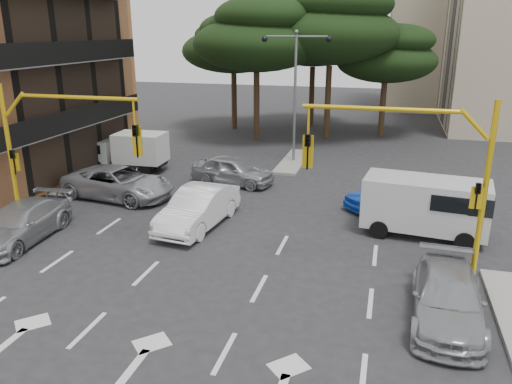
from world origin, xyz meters
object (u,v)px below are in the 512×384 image
Objects in this scene: car_silver_wagon at (20,223)px; box_truck_a at (128,152)px; car_silver_cross_b at (233,170)px; signal_mast_left at (48,142)px; street_lamp_center at (295,74)px; car_blue_compact at (385,193)px; car_silver_cross_a at (118,183)px; car_white_hatch at (198,208)px; van_white at (425,207)px; signal_mast_right at (425,166)px; car_silver_parked at (447,298)px.

car_silver_wagon is 10.39m from box_truck_a.
box_truck_a is (-6.71, 0.95, 0.38)m from car_silver_cross_b.
street_lamp_center reaches higher than signal_mast_left.
street_lamp_center is at bearing 174.26° from car_blue_compact.
car_silver_wagon is 0.89× the size of car_silver_cross_a.
street_lamp_center is 1.56× the size of car_silver_wagon.
street_lamp_center is 17.39m from car_silver_wagon.
signal_mast_left is 10.26m from box_truck_a.
box_truck_a is (-1.00, 10.33, 0.42)m from car_silver_wagon.
car_white_hatch is 1.21× the size of car_blue_compact.
signal_mast_left reaches higher than box_truck_a.
car_silver_cross_a is 1.17× the size of van_white.
street_lamp_center is at bearing 64.09° from signal_mast_left.
car_silver_wagon is at bearing -105.54° from car_blue_compact.
street_lamp_center is at bearing -137.28° from van_white.
car_silver_cross_b is at bearing 136.30° from signal_mast_right.
street_lamp_center is at bearing 58.16° from car_silver_wagon.
car_white_hatch is 1.00× the size of car_silver_wagon.
car_silver_parked is at bearing -109.07° from car_silver_cross_a.
signal_mast_left reaches higher than car_white_hatch.
car_silver_wagon is at bearing -118.55° from street_lamp_center.
car_blue_compact is 0.86× the size of van_white.
van_white reaches higher than car_silver_wagon.
street_lamp_center reaches higher than signal_mast_right.
box_truck_a reaches higher than car_blue_compact.
signal_mast_right is 4.04m from car_silver_parked.
car_silver_wagon is 1.08× the size of box_truck_a.
signal_mast_left is 1.08× the size of car_silver_cross_a.
box_truck_a is (-7.18, 7.12, 0.32)m from car_white_hatch.
car_silver_wagon is (-6.18, -3.21, -0.10)m from car_white_hatch.
signal_mast_left is 14.94m from car_silver_parked.
car_silver_wagon is at bearing 176.43° from car_silver_parked.
car_silver_cross_b is 0.94× the size of van_white.
box_truck_a is (-2.20, 9.64, -2.75)m from signal_mast_left.
signal_mast_left reaches higher than car_blue_compact.
car_white_hatch is at bearing -107.99° from car_silver_cross_a.
street_lamp_center reaches higher than car_silver_parked.
car_silver_wagon is at bearing -177.32° from signal_mast_right.
signal_mast_left is 0.77× the size of street_lamp_center.
car_silver_cross_a is 1.21× the size of box_truck_a.
car_silver_wagon is at bearing -149.94° from signal_mast_left.
signal_mast_right is at bearing -102.27° from car_silver_cross_a.
car_silver_wagon is 10.98m from car_silver_cross_b.
car_silver_wagon is at bearing 158.56° from car_silver_cross_b.
car_silver_cross_b is 0.94× the size of car_silver_parked.
van_white is (15.25, 4.70, 0.47)m from car_silver_wagon.
car_silver_cross_a is at bearing 137.85° from car_silver_cross_b.
van_white is (9.53, -4.68, 0.43)m from car_silver_cross_b.
car_silver_cross_b is at bearing -146.78° from car_blue_compact.
car_silver_cross_a is (-0.20, 5.01, -3.11)m from signal_mast_left.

